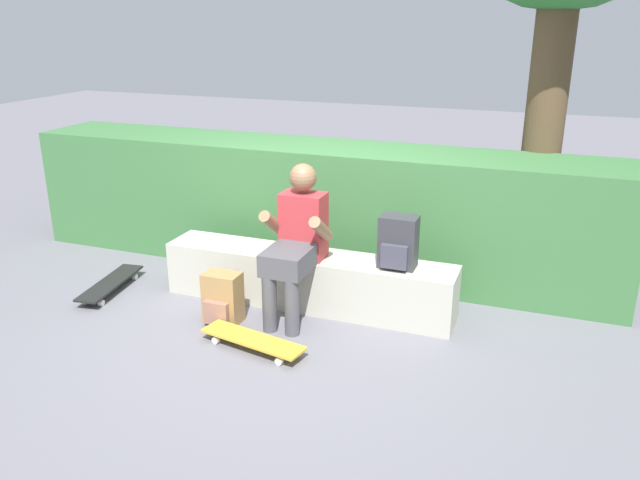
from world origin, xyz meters
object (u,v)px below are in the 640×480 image
(skateboard_beside_bench, at_px, (110,283))
(backpack_on_bench, at_px, (398,243))
(person_skater, at_px, (296,239))
(backpack_on_ground, at_px, (222,299))
(bench_main, at_px, (308,280))
(skateboard_near_person, at_px, (253,340))

(skateboard_beside_bench, height_order, backpack_on_bench, backpack_on_bench)
(person_skater, height_order, backpack_on_bench, person_skater)
(person_skater, xyz_separation_m, backpack_on_ground, (-0.49, -0.32, -0.45))
(backpack_on_bench, relative_size, backpack_on_ground, 1.00)
(bench_main, distance_m, person_skater, 0.47)
(bench_main, relative_size, skateboard_near_person, 2.90)
(person_skater, xyz_separation_m, skateboard_near_person, (-0.08, -0.63, -0.56))
(backpack_on_ground, bearing_deg, skateboard_near_person, -37.21)
(bench_main, xyz_separation_m, skateboard_near_person, (-0.09, -0.83, -0.14))
(backpack_on_ground, bearing_deg, skateboard_beside_bench, 172.24)
(person_skater, distance_m, backpack_on_bench, 0.77)
(skateboard_near_person, distance_m, backpack_on_bench, 1.29)
(skateboard_beside_bench, relative_size, backpack_on_ground, 2.05)
(person_skater, bearing_deg, backpack_on_bench, 14.68)
(person_skater, relative_size, backpack_on_bench, 2.97)
(bench_main, distance_m, skateboard_beside_bench, 1.72)
(person_skater, bearing_deg, skateboard_near_person, -97.41)
(bench_main, bearing_deg, skateboard_beside_bench, -167.88)
(skateboard_near_person, bearing_deg, bench_main, 83.83)
(person_skater, relative_size, skateboard_near_person, 1.44)
(person_skater, relative_size, skateboard_beside_bench, 1.45)
(bench_main, xyz_separation_m, backpack_on_ground, (-0.50, -0.52, -0.03))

